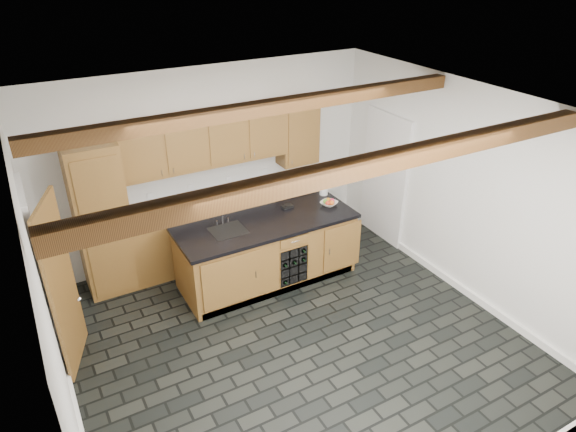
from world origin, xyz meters
name	(u,v)px	position (x,y,z in m)	size (l,w,h in m)	color
ground	(294,339)	(0.00, 0.00, 0.00)	(5.00, 5.00, 0.00)	black
room_shell	(265,211)	(-0.09, 0.53, 1.53)	(5.01, 5.00, 5.00)	white
back_cabinetry	(194,201)	(-0.38, 2.24, 0.98)	(3.65, 0.62, 2.20)	olive
island	(268,251)	(0.31, 1.28, 0.46)	(2.48, 0.96, 0.93)	olive
faucet	(227,227)	(-0.25, 1.33, 0.96)	(0.45, 0.40, 0.34)	black
kitchen_scale	(288,206)	(0.74, 1.49, 0.95)	(0.16, 0.11, 0.05)	black
fruit_bowl	(329,204)	(1.29, 1.27, 0.96)	(0.23, 0.23, 0.06)	silver
fruit_cluster	(329,202)	(1.29, 1.27, 0.99)	(0.16, 0.17, 0.07)	red
paper_towel	(324,187)	(1.42, 1.61, 1.06)	(0.12, 0.12, 0.25)	white
mug	(127,214)	(-1.30, 2.31, 0.98)	(0.11, 0.11, 0.10)	white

